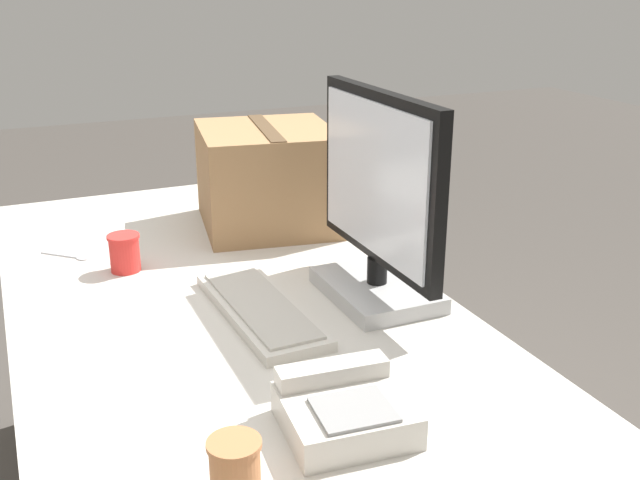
{
  "coord_description": "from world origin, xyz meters",
  "views": [
    {
      "loc": [
        1.46,
        -0.41,
        1.44
      ],
      "look_at": [
        0.13,
        0.17,
        0.9
      ],
      "focal_mm": 42.0,
      "sensor_mm": 36.0,
      "label": 1
    }
  ],
  "objects_px": {
    "cardboard_box": "(267,177)",
    "desk_phone": "(344,410)",
    "spoon": "(72,257)",
    "monitor": "(378,209)",
    "paper_cup_right": "(235,472)",
    "paper_cup_left": "(125,253)",
    "keyboard": "(260,309)"
  },
  "relations": [
    {
      "from": "monitor",
      "to": "cardboard_box",
      "type": "bearing_deg",
      "value": -175.06
    },
    {
      "from": "cardboard_box",
      "to": "paper_cup_left",
      "type": "bearing_deg",
      "value": -66.88
    },
    {
      "from": "desk_phone",
      "to": "paper_cup_right",
      "type": "xyz_separation_m",
      "value": [
        0.1,
        -0.21,
        0.02
      ]
    },
    {
      "from": "cardboard_box",
      "to": "desk_phone",
      "type": "bearing_deg",
      "value": -13.1
    },
    {
      "from": "paper_cup_left",
      "to": "paper_cup_right",
      "type": "xyz_separation_m",
      "value": [
        0.89,
        -0.01,
        0.0
      ]
    },
    {
      "from": "spoon",
      "to": "cardboard_box",
      "type": "xyz_separation_m",
      "value": [
        -0.04,
        0.54,
        0.13
      ]
    },
    {
      "from": "cardboard_box",
      "to": "spoon",
      "type": "bearing_deg",
      "value": -85.49
    },
    {
      "from": "desk_phone",
      "to": "paper_cup_right",
      "type": "bearing_deg",
      "value": -59.83
    },
    {
      "from": "paper_cup_right",
      "to": "monitor",
      "type": "bearing_deg",
      "value": 136.83
    },
    {
      "from": "monitor",
      "to": "paper_cup_right",
      "type": "distance_m",
      "value": 0.72
    },
    {
      "from": "paper_cup_left",
      "to": "paper_cup_right",
      "type": "height_order",
      "value": "paper_cup_right"
    },
    {
      "from": "paper_cup_left",
      "to": "spoon",
      "type": "xyz_separation_m",
      "value": [
        -0.14,
        -0.11,
        -0.04
      ]
    },
    {
      "from": "monitor",
      "to": "paper_cup_right",
      "type": "relative_size",
      "value": 4.9
    },
    {
      "from": "keyboard",
      "to": "desk_phone",
      "type": "relative_size",
      "value": 2.06
    },
    {
      "from": "paper_cup_right",
      "to": "cardboard_box",
      "type": "bearing_deg",
      "value": 157.9
    },
    {
      "from": "monitor",
      "to": "desk_phone",
      "type": "bearing_deg",
      "value": -33.36
    },
    {
      "from": "keyboard",
      "to": "paper_cup_right",
      "type": "bearing_deg",
      "value": -24.81
    },
    {
      "from": "monitor",
      "to": "desk_phone",
      "type": "height_order",
      "value": "monitor"
    },
    {
      "from": "desk_phone",
      "to": "cardboard_box",
      "type": "bearing_deg",
      "value": 171.89
    },
    {
      "from": "desk_phone",
      "to": "paper_cup_right",
      "type": "height_order",
      "value": "paper_cup_right"
    },
    {
      "from": "paper_cup_right",
      "to": "spoon",
      "type": "xyz_separation_m",
      "value": [
        -1.03,
        -0.1,
        -0.05
      ]
    },
    {
      "from": "keyboard",
      "to": "monitor",
      "type": "bearing_deg",
      "value": 83.86
    },
    {
      "from": "desk_phone",
      "to": "spoon",
      "type": "bearing_deg",
      "value": -156.63
    },
    {
      "from": "paper_cup_right",
      "to": "cardboard_box",
      "type": "distance_m",
      "value": 1.16
    },
    {
      "from": "desk_phone",
      "to": "cardboard_box",
      "type": "xyz_separation_m",
      "value": [
        -0.97,
        0.23,
        0.1
      ]
    },
    {
      "from": "spoon",
      "to": "cardboard_box",
      "type": "height_order",
      "value": "cardboard_box"
    },
    {
      "from": "paper_cup_right",
      "to": "spoon",
      "type": "relative_size",
      "value": 0.87
    },
    {
      "from": "keyboard",
      "to": "paper_cup_left",
      "type": "relative_size",
      "value": 4.77
    },
    {
      "from": "desk_phone",
      "to": "paper_cup_left",
      "type": "distance_m",
      "value": 0.82
    },
    {
      "from": "paper_cup_right",
      "to": "spoon",
      "type": "distance_m",
      "value": 1.04
    },
    {
      "from": "spoon",
      "to": "desk_phone",
      "type": "bearing_deg",
      "value": -28.63
    },
    {
      "from": "monitor",
      "to": "spoon",
      "type": "xyz_separation_m",
      "value": [
        -0.51,
        -0.58,
        -0.2
      ]
    }
  ]
}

